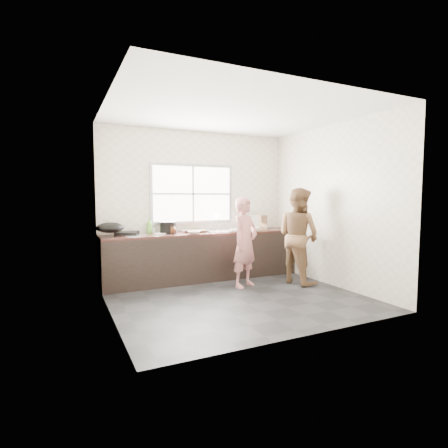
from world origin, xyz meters
name	(u,v)px	position (x,y,z in m)	size (l,w,h in m)	color
floor	(237,298)	(0.00, 0.00, -0.01)	(3.60, 3.20, 0.01)	#242427
ceiling	(237,112)	(0.00, 0.00, 2.71)	(3.60, 3.20, 0.01)	silver
wall_back	(197,205)	(0.00, 1.60, 1.35)	(3.60, 0.01, 2.70)	beige
wall_left	(108,209)	(-1.80, 0.00, 1.35)	(0.01, 3.20, 2.70)	beige
wall_right	(332,206)	(1.80, 0.00, 1.35)	(0.01, 3.20, 2.70)	silver
wall_front	(308,211)	(0.00, -1.60, 1.35)	(3.60, 0.01, 2.70)	beige
cabinet	(204,257)	(0.00, 1.29, 0.41)	(3.60, 0.62, 0.82)	black
countertop	(204,233)	(0.00, 1.29, 0.84)	(3.60, 0.64, 0.04)	#341A15
sink	(221,231)	(0.35, 1.29, 0.86)	(0.55, 0.45, 0.02)	silver
faucet	(217,222)	(0.35, 1.49, 1.01)	(0.02, 0.02, 0.30)	silver
window_frame	(192,194)	(-0.10, 1.59, 1.55)	(1.60, 0.05, 1.10)	#9EA0A5
window_glazing	(193,194)	(-0.10, 1.57, 1.55)	(1.50, 0.01, 1.00)	white
woman	(245,245)	(0.42, 0.52, 0.70)	(0.51, 0.33, 1.39)	#C27574
person_side	(298,236)	(1.39, 0.35, 0.82)	(0.80, 0.62, 1.65)	brown
cutting_board	(196,231)	(-0.12, 1.38, 0.88)	(0.40, 0.40, 0.04)	#322113
cleaver	(186,230)	(-0.33, 1.33, 0.90)	(0.21, 0.10, 0.01)	#B8BBBF
bowl_mince	(194,233)	(-0.27, 1.08, 0.88)	(0.20, 0.20, 0.05)	white
bowl_crabs	(253,229)	(0.90, 1.08, 0.89)	(0.19, 0.19, 0.06)	white
bowl_held	(234,230)	(0.50, 1.08, 0.89)	(0.21, 0.21, 0.07)	white
black_pot	(168,228)	(-0.64, 1.38, 0.96)	(0.28, 0.28, 0.20)	black
plate_food	(160,234)	(-0.80, 1.29, 0.87)	(0.20, 0.20, 0.02)	white
bottle_green	(149,226)	(-0.94, 1.49, 0.99)	(0.10, 0.10, 0.27)	#569F34
bottle_brown_tall	(169,228)	(-0.64, 1.30, 0.96)	(0.09, 0.09, 0.20)	#492A12
bottle_brown_short	(172,228)	(-0.60, 1.31, 0.95)	(0.14, 0.14, 0.19)	#4E2813
glass_jar	(153,230)	(-0.86, 1.52, 0.91)	(0.07, 0.07, 0.09)	silver
burner	(127,233)	(-1.33, 1.45, 0.89)	(0.35, 0.35, 0.05)	black
wok	(110,228)	(-1.62, 1.30, 1.00)	(0.44, 0.44, 0.17)	black
dish_rack	(255,222)	(1.07, 1.27, 1.01)	(0.39, 0.27, 0.29)	white
pot_lid_left	(133,236)	(-1.29, 1.11, 0.87)	(0.26, 0.26, 0.01)	silver
pot_lid_right	(141,234)	(-1.12, 1.37, 0.87)	(0.24, 0.24, 0.01)	silver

